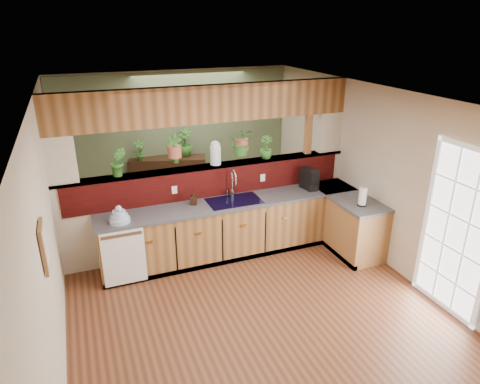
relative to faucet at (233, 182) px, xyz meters
name	(u,v)px	position (x,y,z in m)	size (l,w,h in m)	color
ground	(243,289)	(-0.29, -1.13, -1.14)	(4.60, 7.00, 0.01)	#5A2F1B
ceiling	(243,100)	(-0.29, -1.13, 1.46)	(4.60, 7.00, 0.01)	brown
wall_back	(177,137)	(-0.29, 2.37, 0.16)	(4.60, 0.02, 2.60)	beige
wall_left	(47,234)	(-2.59, -1.13, 0.16)	(0.02, 7.00, 2.60)	beige
wall_right	(389,180)	(2.01, -1.13, 0.16)	(0.02, 7.00, 2.60)	beige
pass_through_partition	(212,177)	(-0.26, 0.22, 0.05)	(4.60, 0.21, 2.60)	beige
pass_through_ledge	(210,166)	(-0.29, 0.22, 0.23)	(4.60, 0.21, 0.04)	brown
header_beam	(208,104)	(-0.29, 0.22, 1.18)	(4.60, 0.15, 0.55)	brown
sage_backwall	(177,138)	(-0.29, 2.35, 0.16)	(4.55, 0.02, 2.55)	#5F724E
countertop	(271,224)	(0.55, -0.26, -0.69)	(4.14, 1.52, 0.90)	brown
dishwasher	(124,257)	(-1.77, -0.47, -0.69)	(0.58, 0.03, 0.82)	white
navy_sink	(234,206)	(-0.04, -0.16, -0.32)	(0.82, 0.50, 0.18)	black
french_door	(456,234)	(1.98, -2.43, -0.09)	(0.06, 1.02, 2.16)	white
framed_print	(44,247)	(-2.56, -1.93, 0.41)	(0.04, 0.35, 0.45)	brown
faucet	(233,182)	(0.00, 0.00, 0.00)	(0.20, 0.20, 0.45)	#B7B7B2
dish_stack	(119,217)	(-1.75, -0.28, -0.17)	(0.28, 0.28, 0.25)	#AABBDC
soap_dispenser	(193,198)	(-0.65, -0.06, -0.14)	(0.09, 0.10, 0.21)	#351F13
coffee_maker	(310,180)	(1.28, -0.14, -0.09)	(0.18, 0.30, 0.33)	black
paper_towel	(363,197)	(1.67, -1.01, -0.11)	(0.14, 0.14, 0.30)	black
glass_jar	(215,153)	(-0.20, 0.22, 0.43)	(0.17, 0.17, 0.37)	silver
ledge_plant_left	(118,162)	(-1.65, 0.22, 0.46)	(0.24, 0.19, 0.43)	#2E6623
ledge_plant_right	(266,147)	(0.66, 0.22, 0.43)	(0.20, 0.20, 0.36)	#2E6623
hanging_plant_a	(174,140)	(-0.83, 0.22, 0.70)	(0.27, 0.23, 0.56)	brown
hanging_plant_b	(242,130)	(0.24, 0.22, 0.75)	(0.49, 0.47, 0.56)	brown
shelving_console	(169,181)	(-0.56, 2.12, -0.64)	(1.46, 0.39, 0.97)	black
shelf_plant_a	(139,150)	(-1.08, 2.12, 0.05)	(0.21, 0.14, 0.41)	#2E6623
shelf_plant_b	(185,143)	(-0.20, 2.12, 0.11)	(0.29, 0.29, 0.52)	#2E6623
floor_plant	(258,193)	(0.98, 1.24, -0.81)	(0.60, 0.52, 0.67)	#2E6623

